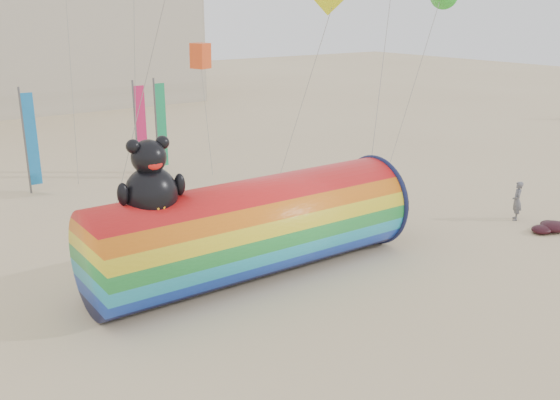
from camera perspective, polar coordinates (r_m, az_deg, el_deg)
ground at (r=20.99m, az=1.26°, el=-7.50°), size 160.00×160.00×0.00m
windsock_assembly at (r=21.01m, az=-2.45°, el=-2.34°), size 11.43×3.48×5.27m
kite_handler at (r=28.50m, az=20.85°, el=-0.08°), size 0.73×0.71×1.70m
fabric_bundle at (r=28.01m, az=23.90°, el=-2.19°), size 2.62×1.35×0.41m
festival_banners at (r=33.47m, az=-15.06°, el=6.09°), size 7.40×0.60×5.20m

